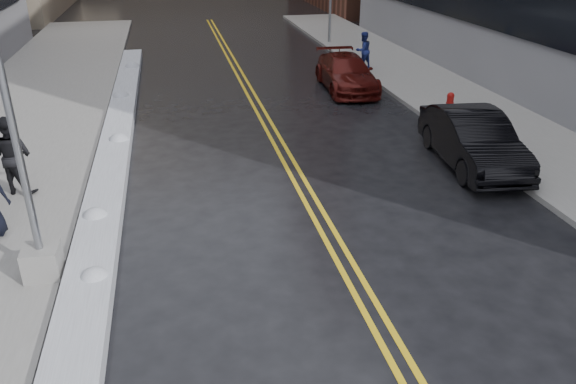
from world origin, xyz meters
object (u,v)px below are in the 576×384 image
fire_hydrant (450,101)px  pedestrian_b (13,155)px  lamppost (20,159)px  car_maroon (346,73)px  pedestrian_east (363,50)px  car_black (473,139)px

fire_hydrant → pedestrian_b: (-13.56, -3.92, 0.58)m
lamppost → car_maroon: bearing=51.5°
fire_hydrant → car_maroon: (-2.50, 4.31, 0.14)m
fire_hydrant → pedestrian_b: pedestrian_b is taller
pedestrian_b → car_maroon: pedestrian_b is taller
lamppost → fire_hydrant: size_ratio=10.45×
lamppost → car_maroon: size_ratio=1.60×
fire_hydrant → car_maroon: car_maroon is taller
lamppost → pedestrian_b: 4.49m
fire_hydrant → pedestrian_east: (-0.80, 7.23, 0.44)m
pedestrian_east → car_maroon: (-1.70, -2.92, -0.29)m
pedestrian_b → car_maroon: bearing=-116.1°
lamppost → pedestrian_b: (-1.26, 4.08, -1.40)m
pedestrian_east → car_maroon: bearing=38.9°
fire_hydrant → car_maroon: 4.99m
pedestrian_east → car_black: pedestrian_east is taller
pedestrian_east → car_maroon: 3.39m
lamppost → fire_hydrant: 14.81m
fire_hydrant → pedestrian_east: 7.28m
pedestrian_b → car_maroon: (11.05, 8.23, -0.44)m
pedestrian_b → car_maroon: 13.79m
car_black → lamppost: bearing=-155.6°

